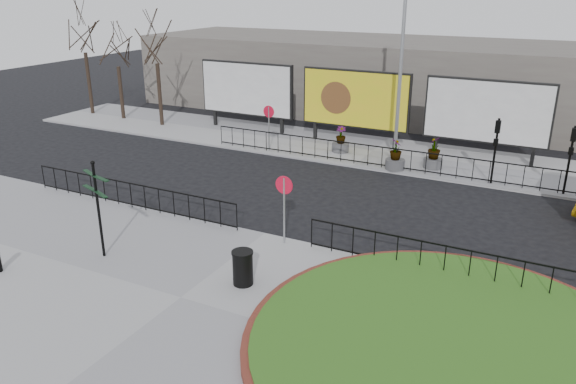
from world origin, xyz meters
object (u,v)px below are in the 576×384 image
Objects in this scene: planter_c at (434,156)px; litter_bin at (243,268)px; lamp_post at (401,67)px; fingerpost_sign at (97,200)px; billboard_mid at (355,100)px; planter_b at (395,158)px; planter_a at (341,142)px.

litter_bin is at bearing -99.77° from planter_c.
fingerpost_sign is at bearing -109.81° from lamp_post.
lamp_post reaches higher than billboard_mid.
planter_b is 0.96× the size of planter_c.
planter_a is (2.40, 15.02, -1.50)m from fingerpost_sign.
lamp_post is at bearing 88.81° from litter_bin.
lamp_post is 2.78× the size of fingerpost_sign.
billboard_mid is 0.67× the size of lamp_post.
fingerpost_sign is 2.39× the size of planter_a.
billboard_mid is 17.16m from fingerpost_sign.
lamp_post is 5.16m from planter_a.
litter_bin is 0.78× the size of planter_a.
billboard_mid is 16.80m from litter_bin.
planter_a is at bearing 100.57° from litter_bin.
billboard_mid is at bearing 146.75° from lamp_post.
lamp_post is 4.62m from planter_c.
planter_b is at bearing -147.25° from planter_c.
billboard_mid reaches higher than planter_b.
billboard_mid is 1.86× the size of fingerpost_sign.
billboard_mid reaches higher than fingerpost_sign.
billboard_mid is at bearing 153.53° from planter_c.
billboard_mid is at bearing 90.00° from planter_a.
litter_bin is at bearing -80.67° from billboard_mid.
lamp_post is at bearing 93.34° from fingerpost_sign.
planter_b is at bearing -24.57° from planter_a.
planter_c is at bearing -6.36° from planter_a.
litter_bin is 14.75m from planter_a.
fingerpost_sign is at bearing -98.05° from billboard_mid.
fingerpost_sign reaches higher than planter_a.
fingerpost_sign is 16.34m from planter_c.
planter_a is at bearing 180.00° from lamp_post.
planter_a is (-0.00, -1.97, -1.97)m from billboard_mid.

